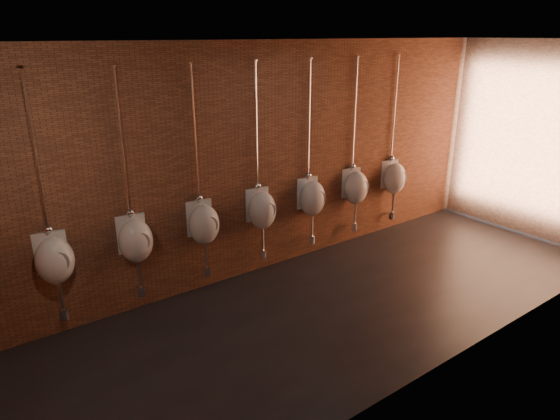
{
  "coord_description": "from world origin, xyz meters",
  "views": [
    {
      "loc": [
        -3.94,
        -4.02,
        3.27
      ],
      "look_at": [
        -0.3,
        0.9,
        1.1
      ],
      "focal_mm": 32.0,
      "sensor_mm": 36.0,
      "label": 1
    }
  ],
  "objects_px": {
    "urinal_1": "(136,240)",
    "urinal_4": "(312,197)",
    "urinal_6": "(394,178)",
    "urinal_3": "(262,209)",
    "urinal_2": "(204,223)",
    "urinal_5": "(356,187)",
    "urinal_0": "(55,259)"
  },
  "relations": [
    {
      "from": "urinal_4",
      "to": "urinal_5",
      "type": "bearing_deg",
      "value": 0.0
    },
    {
      "from": "urinal_2",
      "to": "urinal_6",
      "type": "xyz_separation_m",
      "value": [
        3.62,
        0.0,
        0.0
      ]
    },
    {
      "from": "urinal_3",
      "to": "urinal_0",
      "type": "bearing_deg",
      "value": 180.0
    },
    {
      "from": "urinal_3",
      "to": "urinal_5",
      "type": "height_order",
      "value": "same"
    },
    {
      "from": "urinal_1",
      "to": "urinal_6",
      "type": "distance_m",
      "value": 4.52
    },
    {
      "from": "urinal_1",
      "to": "urinal_5",
      "type": "xyz_separation_m",
      "value": [
        3.62,
        0.0,
        0.0
      ]
    },
    {
      "from": "urinal_1",
      "to": "urinal_3",
      "type": "bearing_deg",
      "value": 0.0
    },
    {
      "from": "urinal_1",
      "to": "urinal_5",
      "type": "bearing_deg",
      "value": 0.0
    },
    {
      "from": "urinal_3",
      "to": "urinal_4",
      "type": "distance_m",
      "value": 0.9
    },
    {
      "from": "urinal_2",
      "to": "urinal_1",
      "type": "bearing_deg",
      "value": 180.0
    },
    {
      "from": "urinal_0",
      "to": "urinal_4",
      "type": "distance_m",
      "value": 3.62
    },
    {
      "from": "urinal_2",
      "to": "urinal_4",
      "type": "distance_m",
      "value": 1.81
    },
    {
      "from": "urinal_2",
      "to": "urinal_6",
      "type": "bearing_deg",
      "value": 0.0
    },
    {
      "from": "urinal_6",
      "to": "urinal_3",
      "type": "bearing_deg",
      "value": 180.0
    },
    {
      "from": "urinal_1",
      "to": "urinal_6",
      "type": "xyz_separation_m",
      "value": [
        4.52,
        0.0,
        0.0
      ]
    },
    {
      "from": "urinal_0",
      "to": "urinal_6",
      "type": "distance_m",
      "value": 5.43
    },
    {
      "from": "urinal_1",
      "to": "urinal_6",
      "type": "relative_size",
      "value": 1.0
    },
    {
      "from": "urinal_1",
      "to": "urinal_4",
      "type": "height_order",
      "value": "same"
    },
    {
      "from": "urinal_3",
      "to": "urinal_1",
      "type": "bearing_deg",
      "value": 180.0
    },
    {
      "from": "urinal_1",
      "to": "urinal_4",
      "type": "relative_size",
      "value": 1.0
    },
    {
      "from": "urinal_1",
      "to": "urinal_5",
      "type": "height_order",
      "value": "same"
    },
    {
      "from": "urinal_6",
      "to": "urinal_4",
      "type": "bearing_deg",
      "value": 180.0
    },
    {
      "from": "urinal_0",
      "to": "urinal_2",
      "type": "xyz_separation_m",
      "value": [
        1.81,
        0.0,
        0.0
      ]
    },
    {
      "from": "urinal_4",
      "to": "urinal_5",
      "type": "xyz_separation_m",
      "value": [
        0.9,
        0.0,
        0.0
      ]
    },
    {
      "from": "urinal_3",
      "to": "urinal_5",
      "type": "xyz_separation_m",
      "value": [
        1.81,
        0.0,
        0.0
      ]
    },
    {
      "from": "urinal_1",
      "to": "urinal_0",
      "type": "bearing_deg",
      "value": 180.0
    },
    {
      "from": "urinal_0",
      "to": "urinal_5",
      "type": "distance_m",
      "value": 4.52
    },
    {
      "from": "urinal_2",
      "to": "urinal_4",
      "type": "xyz_separation_m",
      "value": [
        1.81,
        0.0,
        0.0
      ]
    },
    {
      "from": "urinal_5",
      "to": "urinal_6",
      "type": "distance_m",
      "value": 0.9
    },
    {
      "from": "urinal_5",
      "to": "urinal_0",
      "type": "bearing_deg",
      "value": 180.0
    },
    {
      "from": "urinal_1",
      "to": "urinal_3",
      "type": "distance_m",
      "value": 1.81
    },
    {
      "from": "urinal_0",
      "to": "urinal_3",
      "type": "bearing_deg",
      "value": 0.0
    }
  ]
}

